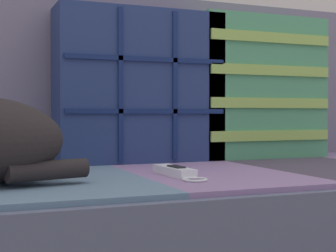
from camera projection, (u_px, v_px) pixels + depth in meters
The scene contains 5 objects.
couch at pixel (246, 248), 1.28m from camera, with size 2.04×0.79×0.41m.
sofa_backrest at pixel (192, 80), 1.57m from camera, with size 2.00×0.14×0.46m.
throw_pillow_quilted at pixel (140, 86), 1.35m from camera, with size 0.44×0.14×0.40m.
throw_pillow_striped at pixel (259, 88), 1.49m from camera, with size 0.39×0.14×0.40m.
game_remote_far at pixel (176, 172), 1.04m from camera, with size 0.05×0.19×0.02m.
Camera 1 is at (-0.66, -0.95, 0.54)m, focal length 55.00 mm.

